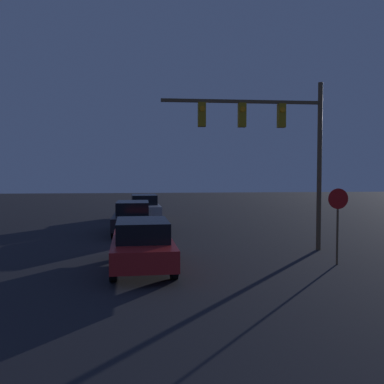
{
  "coord_description": "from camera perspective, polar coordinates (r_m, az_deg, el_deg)",
  "views": [
    {
      "loc": [
        -1.5,
        -1.4,
        3.05
      ],
      "look_at": [
        0.0,
        13.25,
        2.34
      ],
      "focal_mm": 40.0,
      "sensor_mm": 36.0,
      "label": 1
    }
  ],
  "objects": [
    {
      "name": "car_near",
      "position": [
        13.51,
        -6.65,
        -6.81
      ],
      "size": [
        2.05,
        4.87,
        1.56
      ],
      "rotation": [
        0.0,
        0.0,
        0.04
      ],
      "color": "#B21E1E",
      "rests_on": "ground_plane"
    },
    {
      "name": "car_mid",
      "position": [
        21.38,
        -7.92,
        -3.29
      ],
      "size": [
        1.94,
        4.82,
        1.56
      ],
      "rotation": [
        0.0,
        0.0,
        3.15
      ],
      "color": "black",
      "rests_on": "ground_plane"
    },
    {
      "name": "car_far",
      "position": [
        27.6,
        -6.39,
        -1.93
      ],
      "size": [
        2.15,
        4.91,
        1.56
      ],
      "rotation": [
        0.0,
        0.0,
        3.21
      ],
      "color": "#99999E",
      "rests_on": "ground_plane"
    },
    {
      "name": "traffic_signal_mast",
      "position": [
        16.67,
        10.9,
        7.56
      ],
      "size": [
        6.19,
        0.3,
        6.45
      ],
      "color": "brown",
      "rests_on": "ground_plane"
    },
    {
      "name": "stop_sign",
      "position": [
        14.73,
        18.87,
        -2.54
      ],
      "size": [
        0.67,
        0.07,
        2.5
      ],
      "color": "brown",
      "rests_on": "ground_plane"
    }
  ]
}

